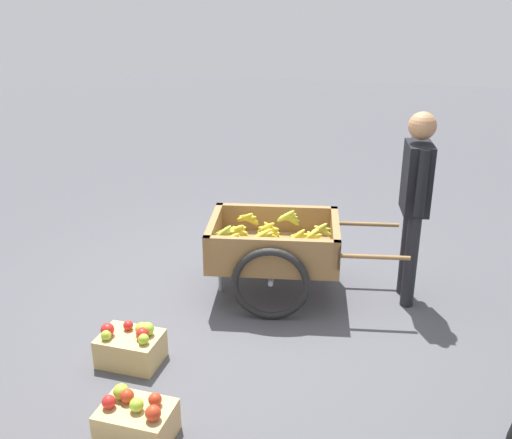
{
  "coord_description": "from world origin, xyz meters",
  "views": [
    {
      "loc": [
        -1.38,
        4.33,
        2.63
      ],
      "look_at": [
        -0.08,
        -0.1,
        0.75
      ],
      "focal_mm": 42.3,
      "sensor_mm": 36.0,
      "label": 1
    }
  ],
  "objects_px": {
    "vendor_person": "(415,192)",
    "apple_crate": "(136,420)",
    "fruit_cart": "(274,248)",
    "mixed_fruit_crate": "(131,346)"
  },
  "relations": [
    {
      "from": "vendor_person",
      "to": "apple_crate",
      "type": "distance_m",
      "value": 2.79
    },
    {
      "from": "vendor_person",
      "to": "fruit_cart",
      "type": "bearing_deg",
      "value": 11.63
    },
    {
      "from": "fruit_cart",
      "to": "vendor_person",
      "type": "height_order",
      "value": "vendor_person"
    },
    {
      "from": "apple_crate",
      "to": "vendor_person",
      "type": "bearing_deg",
      "value": -123.42
    },
    {
      "from": "fruit_cart",
      "to": "vendor_person",
      "type": "bearing_deg",
      "value": -168.37
    },
    {
      "from": "vendor_person",
      "to": "apple_crate",
      "type": "height_order",
      "value": "vendor_person"
    },
    {
      "from": "vendor_person",
      "to": "apple_crate",
      "type": "xyz_separation_m",
      "value": [
        1.46,
        2.21,
        -0.86
      ]
    },
    {
      "from": "mixed_fruit_crate",
      "to": "vendor_person",
      "type": "bearing_deg",
      "value": -140.76
    },
    {
      "from": "fruit_cart",
      "to": "mixed_fruit_crate",
      "type": "height_order",
      "value": "fruit_cart"
    },
    {
      "from": "vendor_person",
      "to": "mixed_fruit_crate",
      "type": "relative_size",
      "value": 3.74
    }
  ]
}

